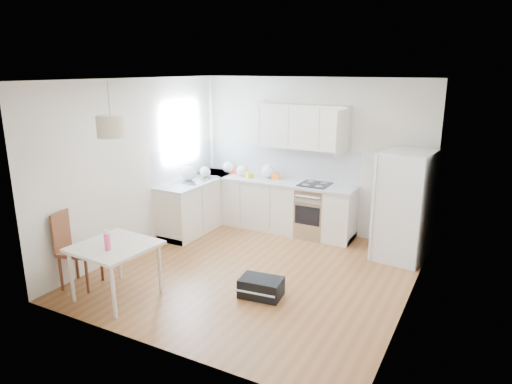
% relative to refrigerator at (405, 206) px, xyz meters
% --- Properties ---
extents(floor, '(4.20, 4.20, 0.00)m').
position_rel_refrigerator_xyz_m(floor, '(-1.76, -1.55, -0.83)').
color(floor, brown).
rests_on(floor, ground).
extents(ceiling, '(4.20, 4.20, 0.00)m').
position_rel_refrigerator_xyz_m(ceiling, '(-1.76, -1.55, 1.87)').
color(ceiling, white).
rests_on(ceiling, wall_back).
extents(wall_back, '(4.20, 0.00, 4.20)m').
position_rel_refrigerator_xyz_m(wall_back, '(-1.76, 0.55, 0.52)').
color(wall_back, silver).
rests_on(wall_back, floor).
extents(wall_left, '(0.00, 4.20, 4.20)m').
position_rel_refrigerator_xyz_m(wall_left, '(-3.86, -1.55, 0.52)').
color(wall_left, silver).
rests_on(wall_left, floor).
extents(wall_right, '(0.00, 4.20, 4.20)m').
position_rel_refrigerator_xyz_m(wall_right, '(0.34, -1.55, 0.52)').
color(wall_right, silver).
rests_on(wall_right, floor).
extents(window_glassblock, '(0.02, 1.00, 1.00)m').
position_rel_refrigerator_xyz_m(window_glassblock, '(-3.84, -0.40, 0.92)').
color(window_glassblock, '#BFE0F9').
rests_on(window_glassblock, wall_left).
extents(cabinets_back, '(3.00, 0.60, 0.88)m').
position_rel_refrigerator_xyz_m(cabinets_back, '(-2.36, 0.25, -0.39)').
color(cabinets_back, silver).
rests_on(cabinets_back, floor).
extents(cabinets_left, '(0.60, 1.80, 0.88)m').
position_rel_refrigerator_xyz_m(cabinets_left, '(-3.56, -0.35, -0.39)').
color(cabinets_left, silver).
rests_on(cabinets_left, floor).
extents(counter_back, '(3.02, 0.64, 0.04)m').
position_rel_refrigerator_xyz_m(counter_back, '(-2.36, 0.25, 0.07)').
color(counter_back, silver).
rests_on(counter_back, cabinets_back).
extents(counter_left, '(0.64, 1.82, 0.04)m').
position_rel_refrigerator_xyz_m(counter_left, '(-3.56, -0.35, 0.07)').
color(counter_left, silver).
rests_on(counter_left, cabinets_left).
extents(backsplash_back, '(3.00, 0.01, 0.58)m').
position_rel_refrigerator_xyz_m(backsplash_back, '(-2.36, 0.54, 0.38)').
color(backsplash_back, white).
rests_on(backsplash_back, wall_back).
extents(backsplash_left, '(0.01, 1.80, 0.58)m').
position_rel_refrigerator_xyz_m(backsplash_left, '(-3.85, -0.35, 0.38)').
color(backsplash_left, white).
rests_on(backsplash_left, wall_left).
extents(upper_cabinets, '(1.70, 0.32, 0.75)m').
position_rel_refrigerator_xyz_m(upper_cabinets, '(-1.91, 0.39, 1.04)').
color(upper_cabinets, silver).
rests_on(upper_cabinets, wall_back).
extents(range_oven, '(0.50, 0.61, 0.88)m').
position_rel_refrigerator_xyz_m(range_oven, '(-1.56, 0.25, -0.39)').
color(range_oven, '#B5B8BA').
rests_on(range_oven, floor).
extents(sink, '(0.50, 0.80, 0.16)m').
position_rel_refrigerator_xyz_m(sink, '(-3.56, -0.40, 0.08)').
color(sink, '#B5B8BA').
rests_on(sink, counter_left).
extents(refrigerator, '(0.90, 0.92, 1.67)m').
position_rel_refrigerator_xyz_m(refrigerator, '(0.00, 0.00, 0.00)').
color(refrigerator, white).
rests_on(refrigerator, floor).
extents(dining_table, '(0.97, 0.97, 0.71)m').
position_rel_refrigerator_xyz_m(dining_table, '(-2.96, -3.02, -0.20)').
color(dining_table, beige).
rests_on(dining_table, floor).
extents(dining_chair, '(0.55, 0.55, 1.04)m').
position_rel_refrigerator_xyz_m(dining_chair, '(-3.62, -3.00, -0.31)').
color(dining_chair, '#492A16').
rests_on(dining_chair, floor).
extents(drink_bottle, '(0.09, 0.09, 0.25)m').
position_rel_refrigerator_xyz_m(drink_bottle, '(-2.91, -3.17, 0.01)').
color(drink_bottle, '#F54483').
rests_on(drink_bottle, dining_table).
extents(gym_bag, '(0.57, 0.41, 0.25)m').
position_rel_refrigerator_xyz_m(gym_bag, '(-1.35, -2.14, -0.71)').
color(gym_bag, black).
rests_on(gym_bag, floor).
extents(pendant_lamp, '(0.40, 0.40, 0.26)m').
position_rel_refrigerator_xyz_m(pendant_lamp, '(-2.94, -2.93, 1.35)').
color(pendant_lamp, beige).
rests_on(pendant_lamp, ceiling).
extents(grocery_bag_a, '(0.25, 0.21, 0.22)m').
position_rel_refrigerator_xyz_m(grocery_bag_a, '(-3.31, 0.33, 0.20)').
color(grocery_bag_a, white).
rests_on(grocery_bag_a, counter_back).
extents(grocery_bag_b, '(0.22, 0.19, 0.20)m').
position_rel_refrigerator_xyz_m(grocery_bag_b, '(-2.96, 0.22, 0.19)').
color(grocery_bag_b, white).
rests_on(grocery_bag_b, counter_back).
extents(grocery_bag_c, '(0.27, 0.23, 0.24)m').
position_rel_refrigerator_xyz_m(grocery_bag_c, '(-2.48, 0.34, 0.21)').
color(grocery_bag_c, white).
rests_on(grocery_bag_c, counter_back).
extents(grocery_bag_d, '(0.21, 0.18, 0.19)m').
position_rel_refrigerator_xyz_m(grocery_bag_d, '(-3.54, -0.14, 0.18)').
color(grocery_bag_d, white).
rests_on(grocery_bag_d, counter_back).
extents(grocery_bag_e, '(0.29, 0.25, 0.26)m').
position_rel_refrigerator_xyz_m(grocery_bag_e, '(-3.63, -0.51, 0.22)').
color(grocery_bag_e, white).
rests_on(grocery_bag_e, counter_left).
extents(snack_orange, '(0.15, 0.10, 0.10)m').
position_rel_refrigerator_xyz_m(snack_orange, '(-2.30, 0.28, 0.14)').
color(snack_orange, '#DE4E13').
rests_on(snack_orange, counter_back).
extents(snack_yellow, '(0.18, 0.17, 0.11)m').
position_rel_refrigerator_xyz_m(snack_yellow, '(-2.81, 0.19, 0.14)').
color(snack_yellow, gold).
rests_on(snack_yellow, counter_back).
extents(snack_red, '(0.16, 0.11, 0.10)m').
position_rel_refrigerator_xyz_m(snack_red, '(-3.22, 0.34, 0.14)').
color(snack_red, red).
rests_on(snack_red, counter_back).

